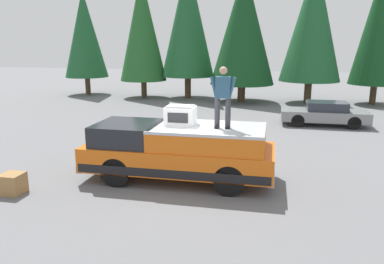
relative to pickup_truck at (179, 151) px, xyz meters
name	(u,v)px	position (x,y,z in m)	size (l,w,h in m)	color
ground_plane	(185,181)	(-0.05, -0.20, -0.87)	(90.00, 90.00, 0.00)	slate
pickup_truck	(179,151)	(0.00, 0.00, 0.00)	(2.01, 5.54, 1.65)	orange
compressor_unit	(180,115)	(0.11, -0.04, 1.05)	(0.65, 0.84, 0.56)	white
person_on_truck_bed	(223,96)	(-0.08, -1.28, 1.68)	(0.29, 0.72, 1.69)	#333338
parked_car_grey	(325,113)	(8.88, -5.15, -0.29)	(1.64, 4.10, 1.16)	gray
wooden_crate	(13,184)	(-1.98, 4.10, -0.59)	(0.56, 0.56, 0.56)	olive
conifer_far_left	(381,20)	(16.36, -9.06, 4.46)	(3.33, 3.33, 9.38)	#4C3826
conifer_left	(313,21)	(16.04, -4.91, 4.43)	(3.94, 3.94, 9.15)	#4C3826
conifer_center_left	(243,27)	(15.67, -0.51, 4.10)	(4.28, 4.28, 8.75)	#4C3826
conifer_center_right	(188,19)	(16.75, 3.49, 4.69)	(3.77, 3.77, 9.59)	#4C3826
conifer_right	(142,28)	(16.21, 6.68, 4.10)	(3.34, 3.34, 8.71)	#4C3826
conifer_far_right	(85,34)	(16.91, 11.52, 3.71)	(3.25, 3.25, 7.81)	#4C3826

